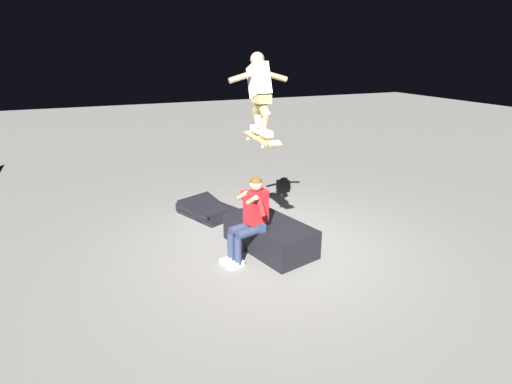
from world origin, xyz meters
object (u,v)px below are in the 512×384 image
(person_sitting_on_ledge, at_px, (250,215))
(skateboard, at_px, (261,139))
(kicker_ramp, at_px, (209,212))
(skater_airborne, at_px, (260,90))
(ledge_box_main, at_px, (270,235))

(person_sitting_on_ledge, distance_m, skateboard, 1.14)
(skateboard, height_order, kicker_ramp, skateboard)
(skateboard, xyz_separation_m, skater_airborne, (0.06, -0.00, 0.69))
(ledge_box_main, bearing_deg, skateboard, 104.93)
(person_sitting_on_ledge, bearing_deg, kicker_ramp, 2.27)
(person_sitting_on_ledge, relative_size, skater_airborne, 1.15)
(ledge_box_main, xyz_separation_m, skateboard, (-0.05, 0.18, 1.59))
(ledge_box_main, relative_size, skater_airborne, 1.36)
(skateboard, bearing_deg, skater_airborne, -0.60)
(ledge_box_main, bearing_deg, skater_airborne, 87.32)
(person_sitting_on_ledge, bearing_deg, ledge_box_main, -64.81)
(person_sitting_on_ledge, xyz_separation_m, skateboard, (0.15, -0.23, 1.11))
(ledge_box_main, xyz_separation_m, skater_airborne, (0.01, 0.18, 2.28))
(skateboard, bearing_deg, ledge_box_main, -75.07)
(ledge_box_main, height_order, skater_airborne, skater_airborne)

